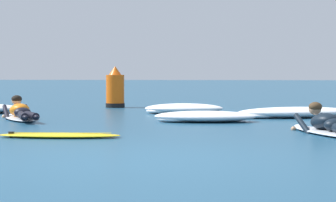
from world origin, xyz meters
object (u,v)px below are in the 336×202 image
at_px(surfer_far, 21,113).
at_px(drifting_surfboard, 59,135).
at_px(surfer_near, 329,126).
at_px(channel_marker_buoy, 115,91).

distance_m(surfer_far, drifting_surfboard, 3.99).
bearing_deg(surfer_near, channel_marker_buoy, 121.72).
relative_size(surfer_far, channel_marker_buoy, 2.06).
relative_size(surfer_near, channel_marker_buoy, 2.32).
bearing_deg(drifting_surfboard, surfer_near, 12.34).
relative_size(surfer_near, drifting_surfboard, 1.41).
distance_m(surfer_near, channel_marker_buoy, 9.13).
distance_m(drifting_surfboard, channel_marker_buoy, 8.70).
height_order(surfer_far, channel_marker_buoy, channel_marker_buoy).
bearing_deg(surfer_near, drifting_surfboard, -167.66).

